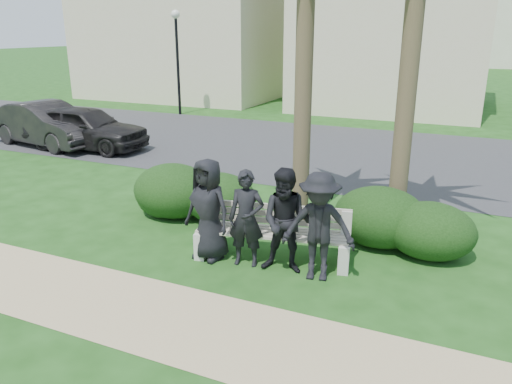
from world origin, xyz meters
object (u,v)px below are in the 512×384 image
Objects in this scene: street_lamp at (177,44)px; park_bench at (273,237)px; man_b at (246,219)px; car_a at (85,128)px; man_d at (319,227)px; car_b at (47,124)px; man_c at (287,221)px; man_a at (208,210)px.

park_bench is at bearing -51.85° from street_lamp.
street_lamp is at bearing 116.57° from park_bench.
man_b reaches higher than car_a.
man_d reaches higher than car_b.
street_lamp reaches higher than car_a.
car_b is (-0.49, -6.92, -2.26)m from street_lamp.
man_c is (0.33, -0.28, 0.43)m from park_bench.
car_b is at bearing -94.08° from street_lamp.
man_b reaches higher than park_bench.
man_a is 8.89m from car_a.
car_a reaches higher than park_bench.
street_lamp is 7.29m from car_b.
man_a is 10.05m from car_b.
man_a is 0.40× the size of car_b.
man_b is (0.66, 0.03, -0.06)m from man_a.
man_a reaches higher than park_bench.
park_bench is 1.54× the size of man_a.
car_a is 0.95× the size of car_b.
car_b is at bearing 142.27° from park_bench.
man_c is 0.42× the size of car_a.
man_b is at bearing -126.56° from car_a.
park_bench is 10.75m from car_b.
car_b reaches higher than park_bench.
man_a is 1.01× the size of man_c.
man_d is at bearing -123.06° from car_a.
man_a is at bearing -111.25° from car_b.
car_b reaches higher than car_a.
car_a is (-8.53, 5.13, -0.15)m from man_c.
man_b is at bearing -53.55° from street_lamp.
man_c is at bearing -124.36° from car_a.
car_b is (-8.67, 5.08, -0.15)m from man_a.
man_d is (0.84, -0.31, 0.44)m from park_bench.
street_lamp is at bearing 4.70° from car_a.
street_lamp is 15.04m from park_bench.
man_c is 0.39× the size of car_b.
man_a is 1.81m from man_d.
car_a is (-9.03, 5.15, -0.15)m from man_d.
car_b is (-1.46, -0.11, 0.01)m from car_a.
car_a is (0.96, -6.81, -2.28)m from street_lamp.
park_bench is at bearing 28.12° from man_a.
man_c is (9.49, -11.93, -2.13)m from street_lamp.
park_bench is (9.16, -11.65, -2.56)m from street_lamp.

